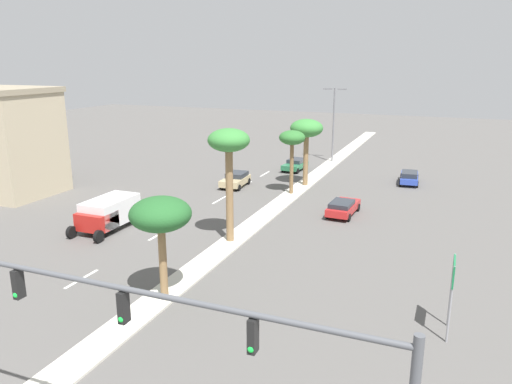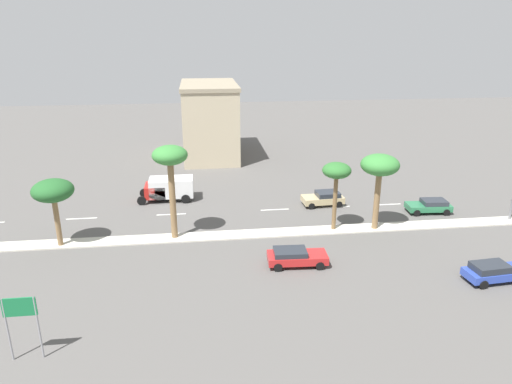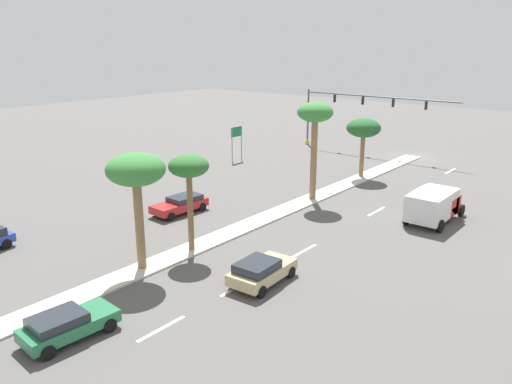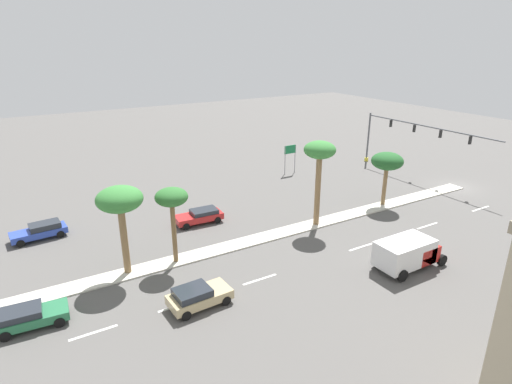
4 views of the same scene
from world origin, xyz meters
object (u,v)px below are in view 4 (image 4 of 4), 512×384
sedan_red_trailing (200,216)px  sedan_blue_rear (40,231)px  sedan_green_mid (29,316)px  box_truck (408,252)px  traffic_signal_gantry (400,135)px  palm_tree_left (387,162)px  directional_road_sign (290,153)px  palm_tree_mid (120,202)px  sedan_tan_front (198,296)px  palm_tree_leading (320,155)px  palm_tree_center (172,200)px

sedan_red_trailing → sedan_blue_rear: bearing=73.2°
sedan_blue_rear → sedan_green_mid: bearing=172.4°
box_truck → traffic_signal_gantry: bearing=-46.4°
traffic_signal_gantry → palm_tree_left: 13.36m
directional_road_sign → sedan_red_trailing: bearing=117.6°
palm_tree_mid → box_truck: size_ratio=1.19×
sedan_green_mid → palm_tree_mid: bearing=-64.6°
sedan_green_mid → sedan_tan_front: 10.14m
palm_tree_left → palm_tree_leading: size_ratio=0.70×
traffic_signal_gantry → sedan_green_mid: bearing=104.2°
directional_road_sign → sedan_green_mid: size_ratio=0.88×
palm_tree_mid → sedan_red_trailing: bearing=-55.5°
sedan_blue_rear → box_truck: size_ratio=0.82×
box_truck → sedan_green_mid: bearing=74.9°
directional_road_sign → palm_tree_center: size_ratio=0.62×
sedan_red_trailing → sedan_green_mid: bearing=120.6°
traffic_signal_gantry → palm_tree_left: traffic_signal_gantry is taller
palm_tree_left → palm_tree_mid: (-0.10, 26.66, 1.01)m
directional_road_sign → sedan_tan_front: (-20.75, 21.78, -1.98)m
traffic_signal_gantry → sedan_red_trailing: 29.48m
traffic_signal_gantry → sedan_tan_front: 37.69m
palm_tree_center → sedan_red_trailing: size_ratio=1.33×
sedan_green_mid → sedan_blue_rear: bearing=-7.6°
sedan_blue_rear → directional_road_sign: bearing=-81.3°
traffic_signal_gantry → sedan_tan_front: bearing=112.7°
traffic_signal_gantry → sedan_green_mid: size_ratio=4.50×
palm_tree_mid → sedan_blue_rear: size_ratio=1.46×
palm_tree_leading → box_truck: 11.21m
traffic_signal_gantry → palm_tree_center: size_ratio=3.16×
palm_tree_mid → sedan_red_trailing: palm_tree_mid is taller
palm_tree_mid → palm_tree_center: bearing=-94.7°
palm_tree_leading → palm_tree_left: bearing=-87.5°
directional_road_sign → palm_tree_left: bearing=-171.9°
palm_tree_mid → sedan_blue_rear: (9.74, 4.98, -4.98)m
palm_tree_leading → sedan_green_mid: palm_tree_leading is taller
sedan_green_mid → palm_tree_leading: bearing=-83.2°
palm_tree_leading → palm_tree_mid: palm_tree_leading is taller
palm_tree_leading → box_truck: (-9.71, -1.06, -5.50)m
traffic_signal_gantry → box_truck: bearing=133.6°
palm_tree_left → box_truck: (-10.11, 8.12, -3.41)m
directional_road_sign → palm_tree_center: bearing=124.7°
palm_tree_center → palm_tree_left: bearing=-89.0°
palm_tree_leading → sedan_tan_front: bearing=112.9°
palm_tree_left → sedan_blue_rear: palm_tree_left is taller
directional_road_sign → palm_tree_mid: 28.64m
palm_tree_left → sedan_red_trailing: 19.59m
sedan_green_mid → sedan_blue_rear: sedan_blue_rear is taller
sedan_blue_rear → box_truck: bearing=-130.0°
palm_tree_left → traffic_signal_gantry: bearing=-53.7°
directional_road_sign → palm_tree_mid: (-14.27, 24.65, 2.98)m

